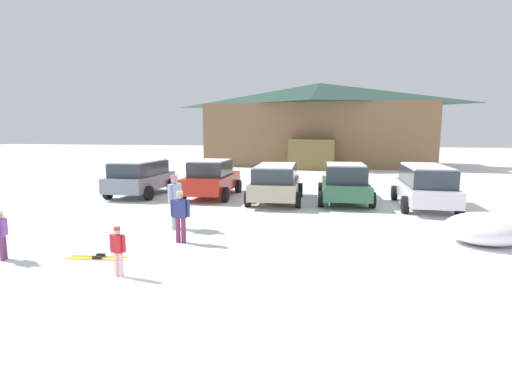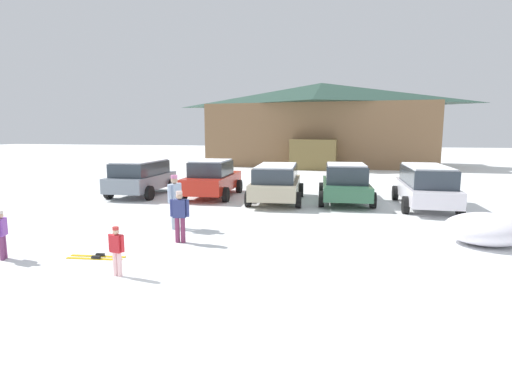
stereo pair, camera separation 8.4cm
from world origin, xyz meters
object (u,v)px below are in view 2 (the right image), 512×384
object	(u,v)px
parked_green_coupe	(345,183)
parked_white_suv	(426,185)
parked_red_sedan	(212,178)
plowed_snow_pile	(487,229)
skier_teen_in_navy_coat	(180,214)
skier_child_in_red_jacket	(117,248)
ski_lodge	(321,124)
parked_grey_wagon	(141,177)
skier_adult_in_blue_parka	(175,199)
parked_beige_suv	(276,182)
skier_child_in_purple_jacket	(1,232)
pair_of_skis	(97,257)

from	to	relation	value
parked_green_coupe	parked_white_suv	size ratio (longest dim) A/B	0.95
parked_red_sedan	plowed_snow_pile	world-z (taller)	parked_red_sedan
skier_teen_in_navy_coat	skier_child_in_red_jacket	bearing A→B (deg)	-94.26
ski_lodge	parked_red_sedan	distance (m)	20.71
parked_red_sedan	plowed_snow_pile	size ratio (longest dim) A/B	2.12
parked_grey_wagon	skier_adult_in_blue_parka	xyz separation A→B (m)	(4.39, -5.77, 0.05)
parked_beige_suv	plowed_snow_pile	world-z (taller)	parked_beige_suv
parked_beige_suv	parked_green_coupe	distance (m)	2.94
skier_child_in_purple_jacket	skier_teen_in_navy_coat	distance (m)	4.15
parked_red_sedan	skier_teen_in_navy_coat	world-z (taller)	parked_red_sedan
parked_red_sedan	parked_beige_suv	distance (m)	3.18
parked_beige_suv	parked_white_suv	size ratio (longest dim) A/B	0.97
skier_child_in_red_jacket	skier_child_in_purple_jacket	bearing A→B (deg)	173.75
parked_white_suv	skier_child_in_purple_jacket	size ratio (longest dim) A/B	4.16
pair_of_skis	skier_teen_in_navy_coat	bearing A→B (deg)	51.48
parked_red_sedan	skier_adult_in_blue_parka	size ratio (longest dim) A/B	2.69
skier_child_in_purple_jacket	skier_child_in_red_jacket	size ratio (longest dim) A/B	1.11
skier_child_in_purple_jacket	skier_child_in_red_jacket	world-z (taller)	skier_child_in_purple_jacket
parked_red_sedan	pair_of_skis	bearing A→B (deg)	-87.43
parked_grey_wagon	skier_adult_in_blue_parka	world-z (taller)	skier_adult_in_blue_parka
parked_beige_suv	parked_grey_wagon	bearing A→B (deg)	178.11
parked_grey_wagon	parked_green_coupe	xyz separation A→B (m)	(9.40, 0.36, -0.06)
parked_red_sedan	parked_white_suv	xyz separation A→B (m)	(9.11, -0.54, 0.04)
parked_white_suv	plowed_snow_pile	xyz separation A→B (m)	(0.66, -5.35, -0.48)
skier_child_in_red_jacket	skier_teen_in_navy_coat	bearing A→B (deg)	85.74
ski_lodge	skier_teen_in_navy_coat	distance (m)	28.02
skier_adult_in_blue_parka	parked_white_suv	bearing A→B (deg)	34.69
skier_teen_in_navy_coat	parked_beige_suv	bearing A→B (deg)	79.20
parked_white_suv	skier_child_in_purple_jacket	world-z (taller)	parked_white_suv
skier_child_in_purple_jacket	pair_of_skis	xyz separation A→B (m)	(2.06, 0.60, -0.64)
ski_lodge	parked_green_coupe	xyz separation A→B (m)	(2.68, -20.27, -2.91)
skier_child_in_red_jacket	plowed_snow_pile	bearing A→B (deg)	28.12
parked_beige_suv	parked_white_suv	world-z (taller)	parked_white_suv
ski_lodge	skier_child_in_purple_jacket	distance (m)	30.71
ski_lodge	parked_grey_wagon	size ratio (longest dim) A/B	4.73
parked_green_coupe	parked_grey_wagon	bearing A→B (deg)	-177.79
parked_grey_wagon	skier_teen_in_navy_coat	size ratio (longest dim) A/B	2.99
parked_white_suv	skier_teen_in_navy_coat	distance (m)	10.16
pair_of_skis	ski_lodge	bearing A→B (deg)	84.38
plowed_snow_pile	ski_lodge	bearing A→B (deg)	103.86
parked_red_sedan	parked_beige_suv	bearing A→B (deg)	-10.93
parked_beige_suv	skier_adult_in_blue_parka	bearing A→B (deg)	-111.01
ski_lodge	skier_adult_in_blue_parka	bearing A→B (deg)	-95.05
parked_white_suv	pair_of_skis	size ratio (longest dim) A/B	3.49
skier_child_in_purple_jacket	parked_grey_wagon	bearing A→B (deg)	100.46
plowed_snow_pile	pair_of_skis	bearing A→B (deg)	-159.93
parked_red_sedan	skier_child_in_purple_jacket	world-z (taller)	parked_red_sedan
parked_grey_wagon	skier_child_in_purple_jacket	xyz separation A→B (m)	(1.76, -9.52, -0.23)
ski_lodge	skier_teen_in_navy_coat	size ratio (longest dim) A/B	14.17
skier_child_in_purple_jacket	skier_child_in_red_jacket	bearing A→B (deg)	-6.25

